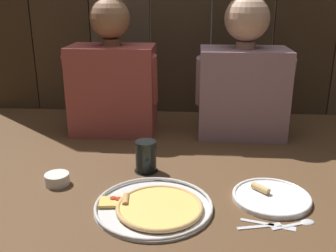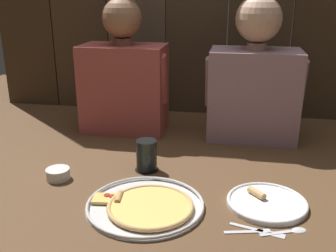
{
  "view_description": "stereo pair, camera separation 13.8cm",
  "coord_description": "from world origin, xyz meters",
  "px_view_note": "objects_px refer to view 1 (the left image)",
  "views": [
    {
      "loc": [
        0.08,
        -1.2,
        0.63
      ],
      "look_at": [
        -0.01,
        0.1,
        0.18
      ],
      "focal_mm": 42.04,
      "sensor_mm": 36.0,
      "label": 1
    },
    {
      "loc": [
        0.22,
        -1.18,
        0.63
      ],
      "look_at": [
        -0.01,
        0.1,
        0.18
      ],
      "focal_mm": 42.04,
      "sensor_mm": 36.0,
      "label": 2
    }
  ],
  "objects_px": {
    "pizza_tray": "(155,206)",
    "dipping_bowl": "(57,179)",
    "drinking_glass": "(146,157)",
    "diner_right": "(244,74)",
    "diner_left": "(112,75)",
    "dinner_plate": "(271,197)"
  },
  "relations": [
    {
      "from": "drinking_glass",
      "to": "dinner_plate",
      "type": "bearing_deg",
      "value": -23.12
    },
    {
      "from": "dinner_plate",
      "to": "drinking_glass",
      "type": "bearing_deg",
      "value": 156.88
    },
    {
      "from": "pizza_tray",
      "to": "dinner_plate",
      "type": "bearing_deg",
      "value": 12.92
    },
    {
      "from": "dinner_plate",
      "to": "dipping_bowl",
      "type": "height_order",
      "value": "dipping_bowl"
    },
    {
      "from": "pizza_tray",
      "to": "dipping_bowl",
      "type": "height_order",
      "value": "dipping_bowl"
    },
    {
      "from": "pizza_tray",
      "to": "dinner_plate",
      "type": "relative_size",
      "value": 1.47
    },
    {
      "from": "drinking_glass",
      "to": "dipping_bowl",
      "type": "distance_m",
      "value": 0.32
    },
    {
      "from": "diner_right",
      "to": "dinner_plate",
      "type": "bearing_deg",
      "value": -86.44
    },
    {
      "from": "diner_left",
      "to": "diner_right",
      "type": "distance_m",
      "value": 0.59
    },
    {
      "from": "pizza_tray",
      "to": "diner_left",
      "type": "distance_m",
      "value": 0.78
    },
    {
      "from": "dinner_plate",
      "to": "drinking_glass",
      "type": "relative_size",
      "value": 2.13
    },
    {
      "from": "dinner_plate",
      "to": "dipping_bowl",
      "type": "xyz_separation_m",
      "value": [
        -0.71,
        0.05,
        0.01
      ]
    },
    {
      "from": "pizza_tray",
      "to": "dipping_bowl",
      "type": "bearing_deg",
      "value": 158.68
    },
    {
      "from": "pizza_tray",
      "to": "drinking_glass",
      "type": "height_order",
      "value": "drinking_glass"
    },
    {
      "from": "drinking_glass",
      "to": "diner_left",
      "type": "bearing_deg",
      "value": 115.38
    },
    {
      "from": "drinking_glass",
      "to": "diner_right",
      "type": "bearing_deg",
      "value": 47.64
    },
    {
      "from": "dipping_bowl",
      "to": "diner_left",
      "type": "bearing_deg",
      "value": 80.55
    },
    {
      "from": "dipping_bowl",
      "to": "diner_left",
      "type": "height_order",
      "value": "diner_left"
    },
    {
      "from": "pizza_tray",
      "to": "diner_left",
      "type": "xyz_separation_m",
      "value": [
        -0.26,
        0.69,
        0.26
      ]
    },
    {
      "from": "dipping_bowl",
      "to": "diner_left",
      "type": "distance_m",
      "value": 0.61
    },
    {
      "from": "dipping_bowl",
      "to": "diner_right",
      "type": "bearing_deg",
      "value": 39.04
    },
    {
      "from": "pizza_tray",
      "to": "dipping_bowl",
      "type": "relative_size",
      "value": 4.38
    }
  ]
}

